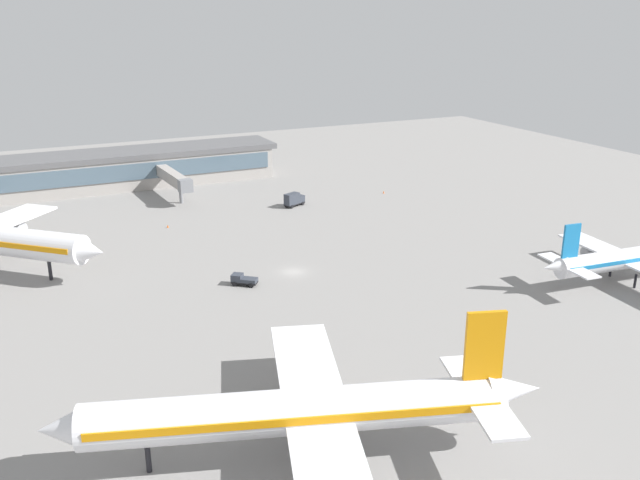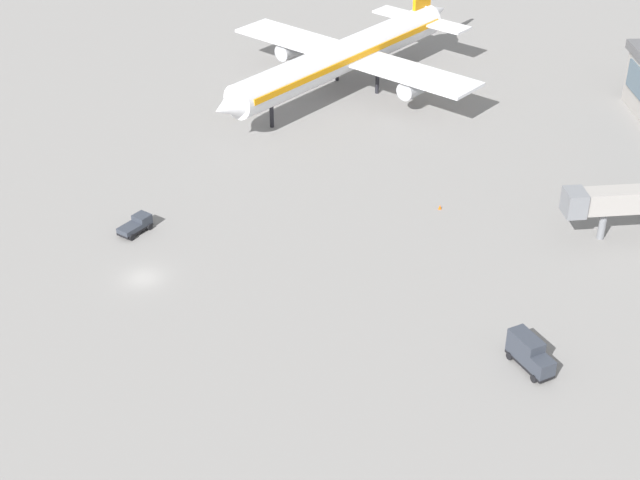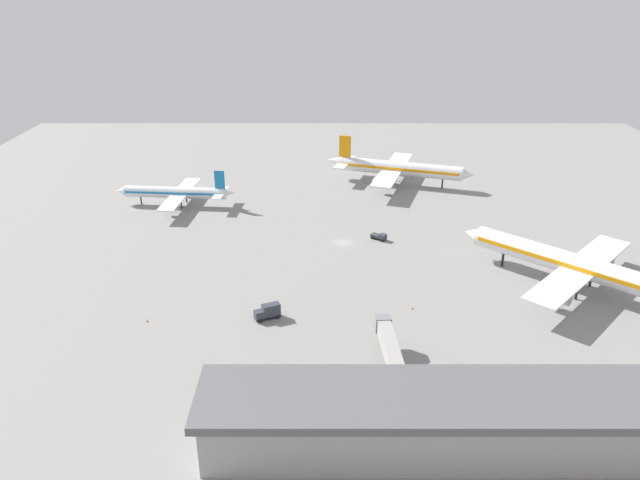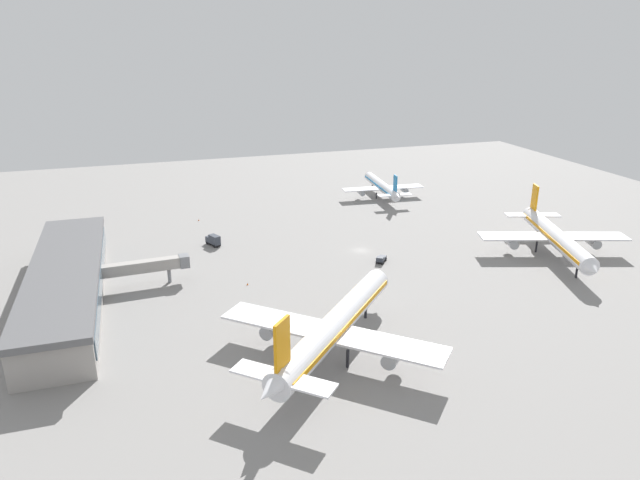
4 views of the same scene
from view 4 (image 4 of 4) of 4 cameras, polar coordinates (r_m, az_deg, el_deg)
ground at (r=170.63m, az=3.99°, el=-1.03°), size 288.00×288.00×0.00m
terminal_building at (r=147.87m, az=-23.43°, el=-4.00°), size 74.81×15.40×9.53m
airplane_at_gate at (r=177.13m, az=21.96°, el=0.31°), size 50.71×41.61×15.84m
airplane_taxiing at (r=114.51m, az=1.40°, el=-8.37°), size 45.64×43.61×17.30m
airplane_distant at (r=225.97m, az=6.06°, el=5.24°), size 39.01×31.38×11.86m
catering_truck at (r=176.56m, az=-10.35°, el=-0.00°), size 5.89×4.04×3.30m
pushback_tractor at (r=162.18m, az=5.97°, el=-1.85°), size 4.63×4.21×1.90m
jet_bridge at (r=151.62m, az=-16.57°, el=-2.46°), size 4.21×22.18×6.74m
safety_cone_near_gate at (r=148.49m, az=-7.08°, el=-4.26°), size 0.44×0.44×0.60m
safety_cone_mid_apron at (r=201.23m, az=-11.73°, el=1.93°), size 0.44×0.44×0.60m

